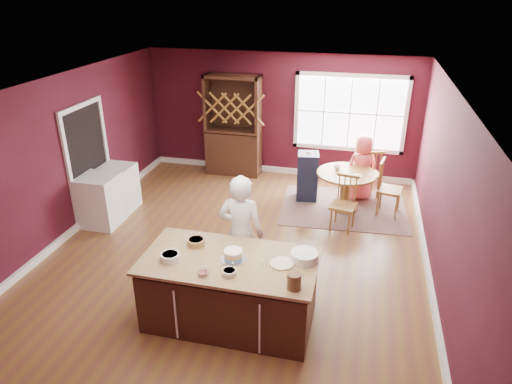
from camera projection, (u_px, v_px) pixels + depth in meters
room_shell at (237, 174)px, 6.97m from camera, size 7.00×7.00×7.00m
window at (350, 113)px, 9.64m from camera, size 2.36×0.10×1.66m
doorway at (89, 164)px, 8.27m from camera, size 0.08×1.26×2.13m
kitchen_island at (230, 291)px, 5.81m from camera, size 2.17×1.14×0.92m
dining_table at (346, 183)px, 8.70m from camera, size 1.13×1.13×0.75m
baker at (241, 234)px, 6.26m from camera, size 0.64×0.43×1.75m
layer_cake at (233, 255)px, 5.58m from camera, size 0.32×0.32×0.13m
bowl_blue at (170, 257)px, 5.58m from camera, size 0.24×0.24×0.09m
bowl_yellow at (196, 242)px, 5.90m from camera, size 0.23×0.23×0.09m
bowl_pink at (203, 274)px, 5.29m from camera, size 0.14×0.14×0.05m
bowl_olive at (229, 272)px, 5.30m from camera, size 0.17×0.17×0.07m
drinking_glass at (264, 262)px, 5.44m from camera, size 0.07×0.07×0.13m
dinner_plate at (282, 263)px, 5.51m from camera, size 0.29×0.29×0.02m
white_tub at (304, 256)px, 5.56m from camera, size 0.34×0.34×0.12m
stoneware_crock at (294, 281)px, 5.04m from camera, size 0.16×0.16×0.19m
toy_figurine at (288, 275)px, 5.25m from camera, size 0.04×0.04×0.07m
rug at (343, 208)px, 8.92m from camera, size 2.49×1.99×0.01m
chair_east at (390, 188)px, 8.51m from camera, size 0.50×0.52×1.07m
chair_south at (343, 204)px, 7.96m from camera, size 0.49×0.48×1.00m
chair_north at (369, 172)px, 9.24m from camera, size 0.55×0.54×1.04m
seated_woman at (362, 168)px, 9.06m from camera, size 0.77×0.66×1.33m
high_chair at (307, 175)px, 9.11m from camera, size 0.46×0.46×1.02m
toddler at (310, 160)px, 9.05m from camera, size 0.18×0.14×0.26m
table_plate at (357, 176)px, 8.45m from camera, size 0.19×0.19×0.01m
table_cup at (337, 167)px, 8.73m from camera, size 0.12×0.12×0.09m
hutch at (233, 126)px, 10.13m from camera, size 1.22×0.51×2.23m
washer at (100, 201)px, 8.16m from camera, size 0.64×0.62×0.93m
dryer at (119, 188)px, 8.73m from camera, size 0.61×0.59×0.88m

